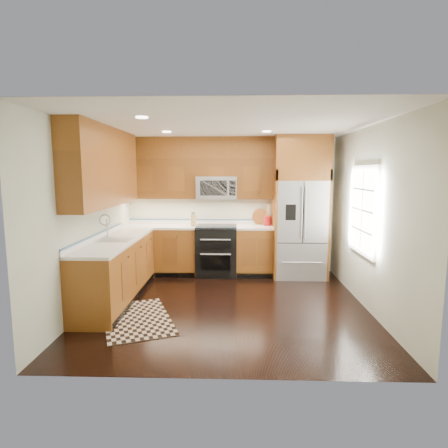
{
  "coord_description": "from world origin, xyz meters",
  "views": [
    {
      "loc": [
        0.12,
        -5.31,
        1.95
      ],
      "look_at": [
        -0.07,
        0.6,
        1.13
      ],
      "focal_mm": 30.0,
      "sensor_mm": 36.0,
      "label": 1
    }
  ],
  "objects_px": {
    "utensil_crock": "(268,219)",
    "range": "(217,250)",
    "knife_block": "(193,220)",
    "rug": "(137,319)",
    "refrigerator": "(300,207)"
  },
  "relations": [
    {
      "from": "utensil_crock",
      "to": "range",
      "type": "bearing_deg",
      "value": -174.19
    },
    {
      "from": "rug",
      "to": "knife_block",
      "type": "height_order",
      "value": "knife_block"
    },
    {
      "from": "utensil_crock",
      "to": "knife_block",
      "type": "bearing_deg",
      "value": -176.49
    },
    {
      "from": "knife_block",
      "to": "rug",
      "type": "bearing_deg",
      "value": -102.76
    },
    {
      "from": "range",
      "to": "refrigerator",
      "type": "xyz_separation_m",
      "value": [
        1.55,
        -0.04,
        0.83
      ]
    },
    {
      "from": "rug",
      "to": "utensil_crock",
      "type": "relative_size",
      "value": 3.6
    },
    {
      "from": "refrigerator",
      "to": "rug",
      "type": "bearing_deg",
      "value": -138.64
    },
    {
      "from": "refrigerator",
      "to": "utensil_crock",
      "type": "bearing_deg",
      "value": 166.7
    },
    {
      "from": "range",
      "to": "rug",
      "type": "xyz_separation_m",
      "value": [
        -0.95,
        -2.24,
        -0.46
      ]
    },
    {
      "from": "rug",
      "to": "utensil_crock",
      "type": "distance_m",
      "value": 3.21
    },
    {
      "from": "range",
      "to": "utensil_crock",
      "type": "xyz_separation_m",
      "value": [
        0.97,
        0.1,
        0.6
      ]
    },
    {
      "from": "range",
      "to": "refrigerator",
      "type": "bearing_deg",
      "value": -1.4
    },
    {
      "from": "refrigerator",
      "to": "utensil_crock",
      "type": "distance_m",
      "value": 0.64
    },
    {
      "from": "range",
      "to": "knife_block",
      "type": "relative_size",
      "value": 3.56
    },
    {
      "from": "knife_block",
      "to": "utensil_crock",
      "type": "height_order",
      "value": "utensil_crock"
    }
  ]
}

